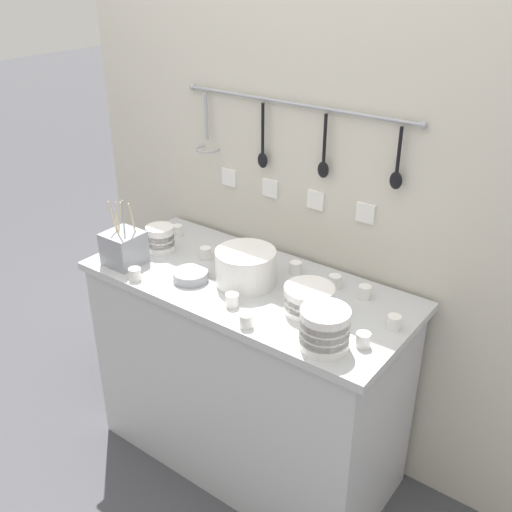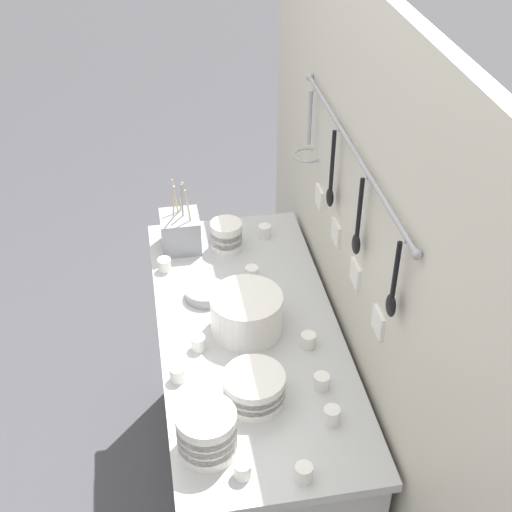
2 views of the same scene
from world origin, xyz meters
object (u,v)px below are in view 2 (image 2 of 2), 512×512
Objects in this scene: bowl_stack_wide_centre at (227,236)px; cup_by_caddy at (308,340)px; cup_mid_row at (243,470)px; bowl_stack_tall_left at (254,388)px; cup_beside_plates at (321,382)px; plate_stack at (246,313)px; cup_centre at (198,343)px; cup_back_left at (252,273)px; cup_front_left at (164,265)px; cup_edge_near at (265,231)px; steel_mixing_bowl at (205,293)px; cup_front_right at (332,415)px; bowl_stack_short_front at (207,432)px; cup_back_right at (178,374)px; cutlery_caddy at (180,231)px; cup_edge_far at (304,473)px.

bowl_stack_wide_centre is 0.56m from cup_by_caddy.
bowl_stack_tall_left is at bearing 163.70° from cup_mid_row.
cup_beside_plates is at bearing 93.26° from bowl_stack_tall_left.
plate_stack is 4.78× the size of cup_mid_row.
cup_centre is (0.06, -0.15, -0.04)m from plate_stack.
cup_back_left is at bearing 145.02° from cup_centre.
cup_beside_plates is at bearing 32.43° from cup_front_left.
cup_edge_near is (-0.75, -0.02, 0.00)m from cup_beside_plates.
cup_beside_plates is at bearing 11.71° from cup_back_left.
cup_back_left is (0.23, -0.09, 0.00)m from cup_edge_near.
steel_mixing_bowl is at bearing -170.13° from bowl_stack_tall_left.
plate_stack is 0.43m from cup_front_right.
bowl_stack_short_front is at bearing -11.27° from bowl_stack_wide_centre.
cup_back_right is at bearing -104.34° from cup_beside_plates.
cutlery_caddy reaches higher than cup_centre.
bowl_stack_wide_centre is 0.99m from cup_edge_far.
cup_beside_plates is 1.00× the size of cup_front_right.
cup_beside_plates is 1.00× the size of cup_centre.
bowl_stack_wide_centre is 0.51m from cup_centre.
cup_edge_far and cup_centre have the same top height.
cup_beside_plates and cup_edge_near have the same top height.
bowl_stack_short_front reaches higher than steel_mixing_bowl.
bowl_stack_wide_centre is 2.42× the size of cup_edge_far.
bowl_stack_tall_left is (0.71, -0.03, -0.01)m from bowl_stack_wide_centre.
bowl_stack_wide_centre is 0.96m from cup_mid_row.
cup_front_left is 1.00× the size of cup_beside_plates.
cutlery_caddy is 0.53m from cup_centre.
cup_edge_far is 0.54m from cup_centre.
bowl_stack_wide_centre is 0.64m from cup_back_right.
cup_beside_plates is at bearing 56.11° from cup_centre.
bowl_stack_short_front is 0.96m from cup_edge_near.
bowl_stack_tall_left reaches higher than cup_back_right.
cup_back_right is at bearing -159.79° from cup_mid_row.
cup_beside_plates is at bearing 31.16° from steel_mixing_bowl.
cup_front_right is (0.11, 0.19, -0.02)m from bowl_stack_tall_left.
plate_stack reaches higher than cup_back_right.
cup_front_left is (0.13, -0.07, -0.04)m from cutlery_caddy.
bowl_stack_short_front is at bearing -2.55° from cup_centre.
bowl_stack_short_front is 3.33× the size of cup_back_right.
cup_beside_plates is (0.45, 0.27, 0.01)m from steel_mixing_bowl.
cup_front_left is 1.00× the size of cup_edge_near.
cup_centre is 0.37m from cup_back_left.
plate_stack is 4.78× the size of cup_back_right.
cup_by_caddy is at bearing 165.32° from cup_edge_far.
cup_by_caddy is at bearing 41.38° from cup_front_left.
plate_stack is at bearing 169.60° from cup_mid_row.
plate_stack is at bearing -157.77° from cup_front_right.
cup_back_left is (-0.30, 0.21, 0.00)m from cup_centre.
cup_edge_near is at bearing -177.80° from cup_by_caddy.
cup_mid_row is 1.00× the size of cup_back_right.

